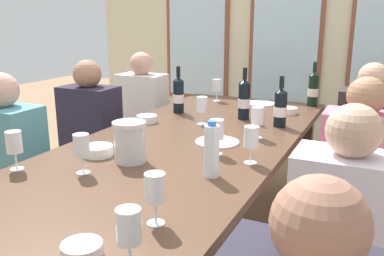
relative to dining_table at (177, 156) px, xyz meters
The scene contains 28 objects.
back_wall_with_windows 2.48m from the dining_table, 90.00° to the left, with size 4.28×0.10×2.90m.
dining_table is the anchor object (origin of this frame).
white_plate_0 1.22m from the dining_table, 85.54° to the left, with size 0.23×0.23×0.01m, color white.
white_plate_1 0.22m from the dining_table, 37.14° to the left, with size 0.23×0.23×0.01m, color white.
metal_pitcher 0.36m from the dining_table, 104.55° to the right, with size 0.16×0.16×0.19m.
wine_bottle_0 1.41m from the dining_table, 70.71° to the left, with size 0.08×0.08×0.33m.
wine_bottle_1 0.73m from the dining_table, 79.61° to the left, with size 0.08×0.08×0.33m.
wine_bottle_2 0.74m from the dining_table, 57.48° to the left, with size 0.08×0.08×0.31m.
wine_bottle_3 0.79m from the dining_table, 116.46° to the left, with size 0.08×0.08×0.32m.
tasting_bowl_0 1.05m from the dining_table, 69.84° to the left, with size 0.12×0.12×0.04m, color white.
tasting_bowl_1 0.54m from the dining_table, 138.29° to the left, with size 0.13×0.13×0.05m, color white.
tasting_bowl_2 0.42m from the dining_table, 131.69° to the right, with size 0.15×0.15×0.05m, color white.
tasting_bowl_3 1.07m from the dining_table, 77.28° to the right, with size 0.12×0.12×0.04m, color white.
water_bottle 0.49m from the dining_table, 44.73° to the right, with size 0.06×0.06×0.24m.
wine_glass_0 1.21m from the dining_table, 102.16° to the left, with size 0.07×0.07×0.17m.
wine_glass_1 0.47m from the dining_table, 13.17° to the right, with size 0.07×0.07×0.17m.
wine_glass_3 0.49m from the dining_table, 97.77° to the left, with size 0.07×0.07×0.17m.
wine_glass_4 0.49m from the dining_table, 42.87° to the left, with size 0.07×0.07×0.17m.
wine_glass_5 0.87m from the dining_table, 67.51° to the right, with size 0.07×0.07×0.17m.
wine_glass_6 0.30m from the dining_table, 11.04° to the right, with size 0.07×0.07×0.17m.
wine_glass_7 0.58m from the dining_table, 109.17° to the right, with size 0.07×0.07×0.17m.
wine_glass_8 0.80m from the dining_table, 127.69° to the right, with size 0.07×0.07×0.17m.
wine_glass_9 1.12m from the dining_table, 69.31° to the right, with size 0.07×0.07×0.17m.
seated_person_2 1.38m from the dining_table, 129.34° to the left, with size 0.38×0.24×1.11m.
seated_person_3 1.36m from the dining_table, 49.68° to the left, with size 0.38×0.24×1.11m.
seated_person_4 0.96m from the dining_table, 156.27° to the left, with size 0.38×0.24×1.11m.
seated_person_5 0.95m from the dining_table, 20.88° to the left, with size 0.38×0.24×1.11m.
seated_person_6 0.94m from the dining_table, 159.76° to the right, with size 0.38×0.24×1.11m.
Camera 1 is at (0.96, -1.85, 1.39)m, focal length 39.25 mm.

